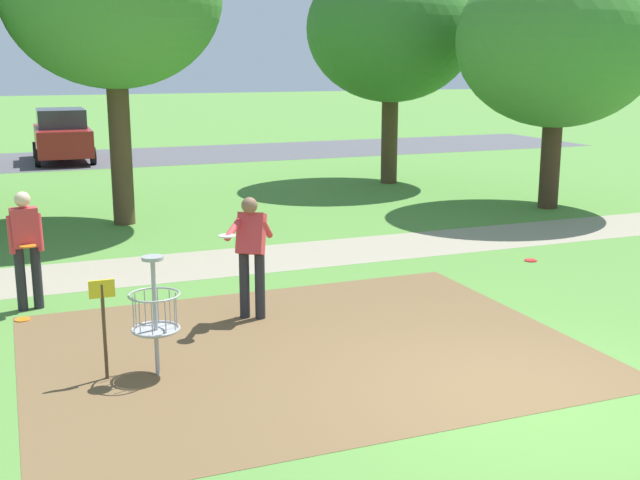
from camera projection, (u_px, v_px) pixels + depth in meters
ground_plane at (511, 393)px, 8.54m from camera, size 160.00×160.00×0.00m
dirt_tee_pad at (304, 348)px, 9.85m from camera, size 6.69×5.22×0.01m
disc_golf_basket at (149, 312)px, 8.85m from camera, size 0.98×0.58×1.39m
player_foreground_watching at (26, 243)px, 11.20m from camera, size 0.48×0.42×1.71m
player_throwing at (251, 249)px, 10.79m from camera, size 0.95×0.81×1.71m
frisbee_near_basket at (531, 260)px, 14.15m from camera, size 0.22×0.22×0.02m
frisbee_by_tee at (23, 320)px, 10.92m from camera, size 0.21×0.21×0.02m
tree_mid_center at (392, 30)px, 22.22m from camera, size 4.78×4.78×6.39m
tree_far_left at (558, 41)px, 18.41m from camera, size 4.72×4.72×5.95m
parking_lot_strip at (147, 156)px, 29.55m from camera, size 36.00×6.00×0.01m
parked_car_leftmost at (62, 135)px, 27.90m from camera, size 2.03×4.23×1.84m
gravel_path at (300, 255)px, 14.57m from camera, size 40.00×1.96×0.00m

